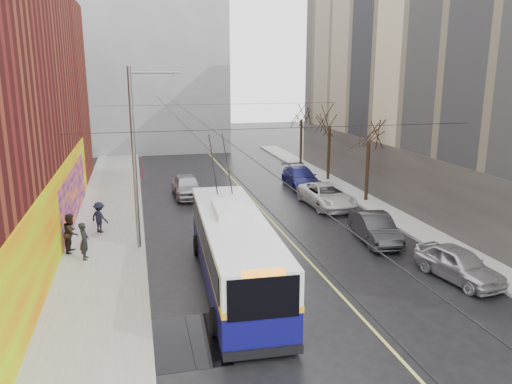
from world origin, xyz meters
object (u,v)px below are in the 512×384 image
tree_near (369,130)px  pedestrian_a (84,241)px  streetlight_pole (137,155)px  tree_mid (330,116)px  tree_far (302,111)px  parked_car_b (375,228)px  parked_car_c (327,196)px  trolleybus (234,250)px  parked_car_d (301,177)px  pedestrian_c (100,217)px  parked_car_a (458,264)px  pedestrian_b (71,233)px  following_car (187,186)px

tree_near → pedestrian_a: bearing=-158.2°
streetlight_pole → tree_mid: bearing=40.7°
tree_far → parked_car_b: tree_far is taller
tree_far → parked_car_c: (-3.09, -14.52, -4.39)m
trolleybus → pedestrian_a: bearing=148.9°
trolleybus → parked_car_d: trolleybus is taller
streetlight_pole → parked_car_d: 17.14m
parked_car_c → pedestrian_c: (-14.23, -2.58, 0.25)m
tree_near → tree_mid: tree_mid is taller
parked_car_a → tree_mid: bearing=74.7°
pedestrian_b → trolleybus: bearing=-118.1°
parked_car_a → pedestrian_b: size_ratio=2.21×
parked_car_c → parked_car_d: 5.83m
trolleybus → following_car: trolleybus is taller
pedestrian_c → pedestrian_a: bearing=125.5°
tree_near → following_car: tree_near is taller
trolleybus → parked_car_c: bearing=54.7°
tree_mid → parked_car_b: bearing=-102.3°
streetlight_pole → parked_car_d: size_ratio=1.71×
pedestrian_b → pedestrian_c: pedestrian_b is taller
parked_car_c → following_car: (-8.72, 4.88, 0.04)m
tree_near → pedestrian_a: tree_near is taller
parked_car_b → tree_mid: bearing=84.1°
trolleybus → following_car: size_ratio=2.58×
trolleybus → parked_car_d: size_ratio=2.30×
streetlight_pole → parked_car_c: streetlight_pole is taller
trolleybus → pedestrian_c: size_ratio=7.05×
parked_car_b → following_car: 14.79m
tree_mid → pedestrian_b: (-18.48, -12.91, -4.14)m
tree_near → parked_car_c: bearing=-170.4°
pedestrian_a → parked_car_c: bearing=-63.9°
tree_near → pedestrian_c: tree_near is taller
tree_near → tree_mid: size_ratio=0.96×
pedestrian_b → tree_far: bearing=-33.4°
streetlight_pole → parked_car_c: 13.85m
pedestrian_a → pedestrian_b: size_ratio=0.93×
pedestrian_b → tree_near: bearing=-62.8°
tree_mid → parked_car_b: size_ratio=1.49×
parked_car_b → parked_car_d: size_ratio=0.86×
parked_car_d → pedestrian_b: bearing=-142.1°
pedestrian_b → pedestrian_c: bearing=-12.9°
parked_car_d → tree_far: bearing=73.6°
parked_car_c → parked_car_b: bearing=-93.2°
pedestrian_c → parked_car_c: bearing=-127.8°
trolleybus → parked_car_d: 18.70m
tree_far → following_car: tree_far is taller
following_car → pedestrian_a: size_ratio=2.61×
pedestrian_a → pedestrian_c: bearing=-4.5°
trolleybus → pedestrian_a: trolleybus is taller
parked_car_d → pedestrian_b: size_ratio=2.74×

